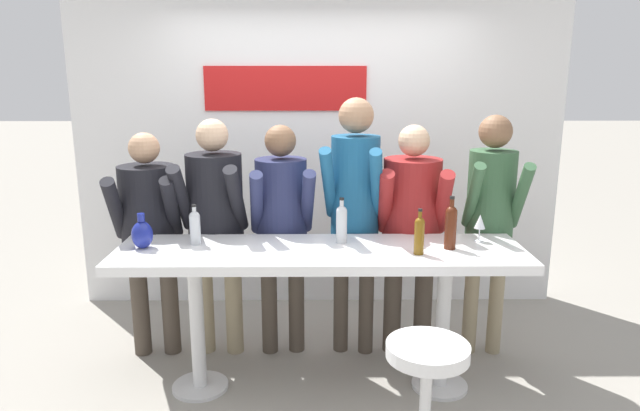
{
  "coord_description": "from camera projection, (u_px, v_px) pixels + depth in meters",
  "views": [
    {
      "loc": [
        -0.03,
        -3.33,
        2.01
      ],
      "look_at": [
        0.0,
        0.1,
        1.19
      ],
      "focal_mm": 32.0,
      "sensor_mm": 36.0,
      "label": 1
    }
  ],
  "objects": [
    {
      "name": "ground_plane",
      "position": [
        320.0,
        387.0,
        3.71
      ],
      "size": [
        40.0,
        40.0,
        0.0
      ],
      "primitive_type": "plane",
      "color": "gray"
    },
    {
      "name": "back_wall",
      "position": [
        318.0,
        147.0,
        4.85
      ],
      "size": [
        4.11,
        0.12,
        2.74
      ],
      "color": "white",
      "rests_on": "ground_plane"
    },
    {
      "name": "tasting_table",
      "position": [
        320.0,
        269.0,
        3.52
      ],
      "size": [
        2.51,
        0.65,
        0.94
      ],
      "color": "white",
      "rests_on": "ground_plane"
    },
    {
      "name": "bar_stool",
      "position": [
        426.0,
        386.0,
        2.86
      ],
      "size": [
        0.44,
        0.44,
        0.69
      ],
      "color": "silver",
      "rests_on": "ground_plane"
    },
    {
      "name": "person_far_left",
      "position": [
        149.0,
        222.0,
        3.94
      ],
      "size": [
        0.49,
        0.56,
        1.61
      ],
      "rotation": [
        0.0,
        0.0,
        0.09
      ],
      "color": "#473D33",
      "rests_on": "ground_plane"
    },
    {
      "name": "person_left",
      "position": [
        215.0,
        213.0,
        3.94
      ],
      "size": [
        0.48,
        0.57,
        1.69
      ],
      "rotation": [
        0.0,
        0.0,
        -0.07
      ],
      "color": "gray",
      "rests_on": "ground_plane"
    },
    {
      "name": "person_center_left",
      "position": [
        282.0,
        216.0,
        3.96
      ],
      "size": [
        0.46,
        0.56,
        1.65
      ],
      "rotation": [
        0.0,
        0.0,
        0.1
      ],
      "color": "#473D33",
      "rests_on": "ground_plane"
    },
    {
      "name": "person_center",
      "position": [
        355.0,
        198.0,
        3.92
      ],
      "size": [
        0.46,
        0.59,
        1.83
      ],
      "rotation": [
        0.0,
        0.0,
        -0.17
      ],
      "color": "#473D33",
      "rests_on": "ground_plane"
    },
    {
      "name": "person_center_right",
      "position": [
        411.0,
        217.0,
        3.96
      ],
      "size": [
        0.5,
        0.58,
        1.65
      ],
      "rotation": [
        0.0,
        0.0,
        -0.07
      ],
      "color": "#473D33",
      "rests_on": "ground_plane"
    },
    {
      "name": "person_right",
      "position": [
        490.0,
        209.0,
        3.93
      ],
      "size": [
        0.41,
        0.54,
        1.72
      ],
      "rotation": [
        0.0,
        0.0,
        -0.08
      ],
      "color": "gray",
      "rests_on": "ground_plane"
    },
    {
      "name": "wine_bottle_0",
      "position": [
        195.0,
        226.0,
        3.56
      ],
      "size": [
        0.07,
        0.07,
        0.26
      ],
      "color": "#B7BCC1",
      "rests_on": "tasting_table"
    },
    {
      "name": "wine_bottle_1",
      "position": [
        419.0,
        234.0,
        3.36
      ],
      "size": [
        0.06,
        0.06,
        0.28
      ],
      "color": "brown",
      "rests_on": "tasting_table"
    },
    {
      "name": "wine_bottle_2",
      "position": [
        451.0,
        225.0,
        3.46
      ],
      "size": [
        0.07,
        0.07,
        0.33
      ],
      "color": "#4C1E0F",
      "rests_on": "tasting_table"
    },
    {
      "name": "wine_bottle_3",
      "position": [
        342.0,
        222.0,
        3.58
      ],
      "size": [
        0.07,
        0.07,
        0.29
      ],
      "color": "#B7BCC1",
      "rests_on": "tasting_table"
    },
    {
      "name": "wine_glass_0",
      "position": [
        480.0,
        222.0,
        3.61
      ],
      "size": [
        0.07,
        0.07,
        0.18
      ],
      "color": "silver",
      "rests_on": "tasting_table"
    },
    {
      "name": "decorative_vase",
      "position": [
        142.0,
        234.0,
        3.48
      ],
      "size": [
        0.13,
        0.13,
        0.22
      ],
      "color": "navy",
      "rests_on": "tasting_table"
    }
  ]
}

